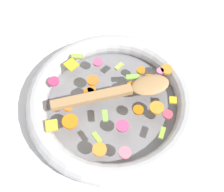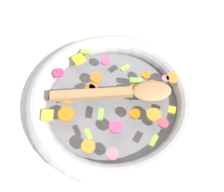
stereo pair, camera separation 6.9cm
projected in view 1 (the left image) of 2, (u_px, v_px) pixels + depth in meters
name	position (u px, v px, depth m)	size (l,w,h in m)	color
ground_plane	(112.00, 107.00, 0.77)	(4.00, 4.00, 0.00)	silver
skillet	(112.00, 102.00, 0.75)	(0.41, 0.41, 0.05)	slate
chopped_vegetables	(113.00, 98.00, 0.72)	(0.31, 0.34, 0.01)	orange
wooden_spoon	(124.00, 90.00, 0.72)	(0.10, 0.28, 0.01)	#A87F51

